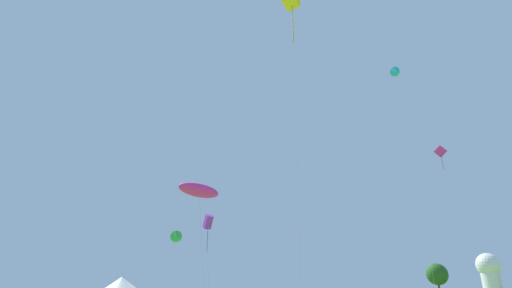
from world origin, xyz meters
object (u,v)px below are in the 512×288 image
(observatory_dome, at_px, (489,271))
(festival_tent_left, at_px, (121,287))
(tree_distant_right, at_px, (437,274))
(kite_magenta_parafoil, at_px, (199,190))
(kite_green_delta, at_px, (177,238))
(kite_magenta_diamond, at_px, (441,155))
(kite_purple_box, at_px, (208,222))
(kite_cyan_delta, at_px, (397,72))

(observatory_dome, bearing_deg, festival_tent_left, -154.46)
(tree_distant_right, bearing_deg, kite_magenta_parafoil, -129.60)
(kite_green_delta, distance_m, tree_distant_right, 60.08)
(festival_tent_left, bearing_deg, kite_magenta_parafoil, -69.12)
(kite_magenta_diamond, height_order, kite_magenta_parafoil, kite_magenta_diamond)
(kite_purple_box, xyz_separation_m, kite_cyan_delta, (30.13, 11.93, 27.53))
(kite_cyan_delta, height_order, festival_tent_left, kite_cyan_delta)
(kite_magenta_diamond, xyz_separation_m, festival_tent_left, (-48.19, 11.78, -18.66))
(observatory_dome, bearing_deg, kite_green_delta, -149.04)
(kite_magenta_diamond, relative_size, tree_distant_right, 3.26)
(kite_purple_box, height_order, kite_cyan_delta, kite_cyan_delta)
(kite_cyan_delta, distance_m, tree_distant_right, 47.75)
(festival_tent_left, bearing_deg, kite_cyan_delta, -12.26)
(kite_magenta_diamond, height_order, kite_cyan_delta, kite_cyan_delta)
(kite_purple_box, relative_size, kite_magenta_diamond, 0.42)
(kite_purple_box, bearing_deg, tree_distant_right, 41.67)
(festival_tent_left, xyz_separation_m, observatory_dome, (88.48, 42.28, 4.27))
(observatory_dome, bearing_deg, tree_distant_right, -141.42)
(kite_green_delta, distance_m, festival_tent_left, 12.37)
(kite_purple_box, bearing_deg, kite_magenta_diamond, 15.95)
(kite_magenta_diamond, bearing_deg, festival_tent_left, 166.27)
(kite_purple_box, xyz_separation_m, kite_magenta_parafoil, (0.01, -15.35, -0.13))
(kite_purple_box, xyz_separation_m, festival_tent_left, (-14.06, 21.54, -6.65))
(kite_green_delta, height_order, kite_purple_box, kite_green_delta)
(kite_cyan_delta, bearing_deg, kite_magenta_diamond, -28.50)
(kite_green_delta, relative_size, observatory_dome, 0.89)
(festival_tent_left, relative_size, observatory_dome, 0.45)
(kite_purple_box, distance_m, tree_distant_right, 64.66)
(kite_magenta_parafoil, xyz_separation_m, observatory_dome, (74.41, 79.17, -2.25))
(festival_tent_left, bearing_deg, tree_distant_right, 18.95)
(kite_green_delta, xyz_separation_m, kite_purple_box, (5.34, -15.97, -0.13))
(kite_magenta_diamond, xyz_separation_m, kite_magenta_parafoil, (-34.12, -25.10, -12.13))
(festival_tent_left, distance_m, tree_distant_right, 65.88)
(kite_purple_box, relative_size, kite_magenta_parafoil, 1.04)
(kite_green_delta, relative_size, tree_distant_right, 1.44)
(kite_cyan_delta, xyz_separation_m, festival_tent_left, (-44.19, 9.60, -34.17))
(tree_distant_right, bearing_deg, kite_purple_box, -138.33)
(kite_purple_box, bearing_deg, kite_magenta_parafoil, -89.95)
(kite_magenta_diamond, bearing_deg, tree_distant_right, 67.00)
(kite_magenta_parafoil, relative_size, observatory_dome, 0.82)
(kite_magenta_diamond, bearing_deg, kite_green_delta, 171.05)
(kite_green_delta, height_order, kite_cyan_delta, kite_cyan_delta)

